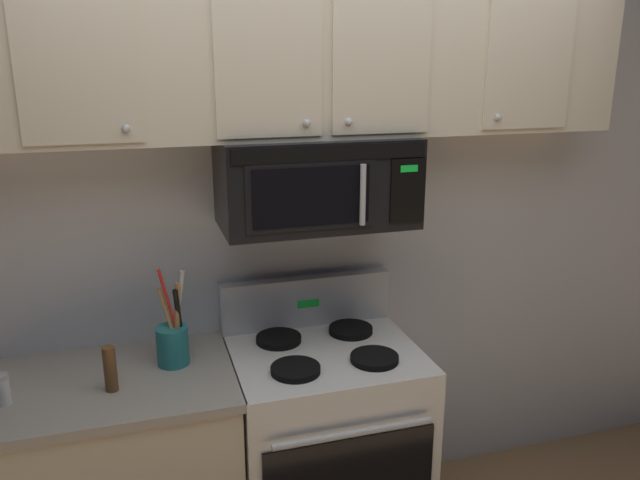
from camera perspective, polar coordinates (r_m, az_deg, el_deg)
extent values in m
cube|color=silver|center=(2.76, -1.80, 1.66)|extent=(5.20, 0.10, 2.70)
cube|color=white|center=(2.81, 0.43, -18.29)|extent=(0.76, 0.64, 0.90)
cylinder|color=#B7BABF|center=(2.37, 3.10, -17.15)|extent=(0.61, 0.03, 0.03)
cube|color=#B7BABF|center=(2.79, -1.28, -5.53)|extent=(0.76, 0.07, 0.22)
cube|color=#19D83F|center=(2.76, -1.08, -5.80)|extent=(0.10, 0.00, 0.04)
cylinder|color=black|center=(2.42, -2.24, -11.67)|extent=(0.19, 0.19, 0.02)
cylinder|color=black|center=(2.51, 4.97, -10.65)|extent=(0.19, 0.19, 0.02)
cylinder|color=black|center=(2.66, -3.78, -8.96)|extent=(0.19, 0.19, 0.02)
cylinder|color=black|center=(2.75, 2.80, -8.14)|extent=(0.19, 0.19, 0.02)
cube|color=black|center=(2.48, -0.37, 5.33)|extent=(0.76, 0.39, 0.35)
cube|color=black|center=(2.27, 1.06, 7.90)|extent=(0.73, 0.01, 0.06)
cube|color=black|center=(2.28, -0.77, 3.96)|extent=(0.49, 0.01, 0.25)
cube|color=black|center=(2.28, -0.76, 3.95)|extent=(0.44, 0.01, 0.22)
cube|color=black|center=(2.41, 7.99, 4.47)|extent=(0.14, 0.01, 0.25)
cube|color=#19D83F|center=(2.39, 8.12, 6.44)|extent=(0.07, 0.00, 0.03)
cylinder|color=#B7BABF|center=(2.31, 3.92, 4.11)|extent=(0.02, 0.02, 0.23)
cube|color=beige|center=(2.47, -0.59, 15.78)|extent=(2.50, 0.33, 0.55)
cube|color=beige|center=(2.20, -21.18, 14.69)|extent=(0.38, 0.01, 0.51)
sphere|color=#B7BABF|center=(2.20, -17.24, 9.66)|extent=(0.03, 0.03, 0.03)
cube|color=beige|center=(2.25, -4.67, 15.69)|extent=(0.38, 0.01, 0.51)
sphere|color=#B7BABF|center=(2.28, -1.22, 10.58)|extent=(0.03, 0.03, 0.03)
cube|color=beige|center=(2.37, 5.67, 15.69)|extent=(0.38, 0.01, 0.51)
sphere|color=#B7BABF|center=(2.33, 2.64, 10.68)|extent=(0.03, 0.03, 0.03)
cube|color=beige|center=(2.67, 18.52, 15.01)|extent=(0.38, 0.01, 0.51)
sphere|color=#B7BABF|center=(2.60, 15.89, 10.67)|extent=(0.03, 0.03, 0.03)
cube|color=#9E998E|center=(2.51, -18.69, -12.24)|extent=(0.93, 0.65, 0.03)
cylinder|color=teal|center=(2.52, -13.24, -9.32)|extent=(0.12, 0.12, 0.15)
cylinder|color=silver|center=(2.47, -12.78, -5.96)|extent=(0.07, 0.02, 0.29)
cylinder|color=tan|center=(2.47, -13.67, -6.78)|extent=(0.07, 0.05, 0.23)
cylinder|color=#A87A47|center=(2.47, -12.85, -6.57)|extent=(0.04, 0.04, 0.25)
cylinder|color=red|center=(2.45, -13.50, -5.97)|extent=(0.08, 0.03, 0.31)
cylinder|color=black|center=(2.47, -12.73, -6.78)|extent=(0.03, 0.04, 0.23)
cylinder|color=white|center=(2.46, -26.86, -12.17)|extent=(0.05, 0.05, 0.09)
cylinder|color=#B7BABF|center=(2.43, -27.03, -11.01)|extent=(0.05, 0.05, 0.02)
cylinder|color=brown|center=(2.39, -18.53, -11.04)|extent=(0.05, 0.05, 0.17)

